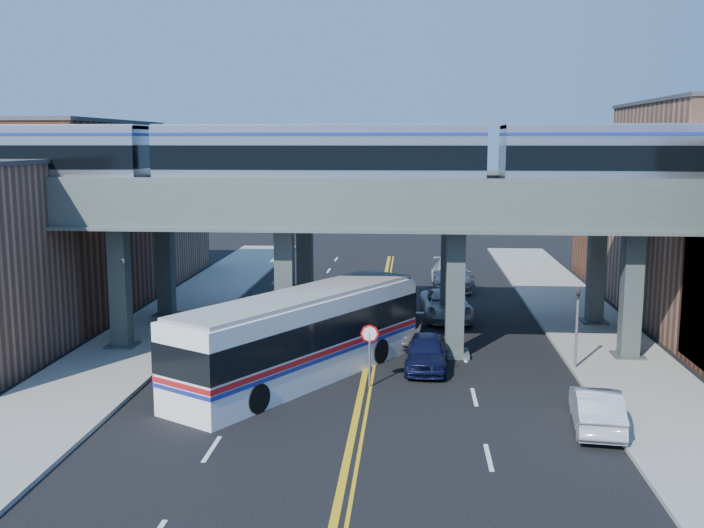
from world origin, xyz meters
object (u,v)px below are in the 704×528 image
(transit_bus, at_px, (302,337))
(car_lane_b, at_px, (408,329))
(car_lane_a, at_px, (427,352))
(car_lane_c, at_px, (446,305))
(transit_train, at_px, (320,158))
(car_parked_curb, at_px, (597,408))
(car_lane_d, at_px, (451,275))
(traffic_signal, at_px, (577,320))
(stop_sign, at_px, (370,345))

(transit_bus, height_order, car_lane_b, transit_bus)
(car_lane_a, xyz_separation_m, car_lane_c, (1.26, 10.08, 0.03))
(transit_train, xyz_separation_m, car_parked_curb, (10.80, -9.11, -8.50))
(transit_train, height_order, car_lane_a, transit_train)
(car_lane_c, distance_m, car_parked_curb, 17.56)
(car_lane_a, height_order, car_lane_c, car_lane_c)
(car_lane_c, bearing_deg, transit_train, -132.09)
(car_lane_c, xyz_separation_m, car_lane_d, (0.72, 9.45, 0.12))
(car_lane_b, relative_size, car_parked_curb, 0.99)
(transit_train, distance_m, traffic_signal, 13.58)
(stop_sign, xyz_separation_m, traffic_signal, (8.90, 3.00, 0.54))
(traffic_signal, xyz_separation_m, car_lane_c, (-5.26, 9.85, -1.50))
(stop_sign, bearing_deg, car_lane_a, 49.38)
(traffic_signal, relative_size, car_parked_curb, 0.92)
(traffic_signal, bearing_deg, transit_train, 170.13)
(transit_bus, bearing_deg, car_lane_a, -40.24)
(transit_bus, relative_size, car_lane_b, 3.02)
(stop_sign, relative_size, car_lane_a, 0.58)
(transit_bus, relative_size, car_lane_c, 2.30)
(car_lane_a, bearing_deg, car_lane_c, 85.67)
(stop_sign, relative_size, car_lane_b, 0.60)
(transit_train, distance_m, car_lane_b, 9.72)
(car_parked_curb, bearing_deg, traffic_signal, -89.17)
(traffic_signal, bearing_deg, car_parked_curb, -95.63)
(stop_sign, height_order, transit_bus, transit_bus)
(car_lane_a, height_order, car_lane_b, car_lane_a)
(traffic_signal, distance_m, car_lane_a, 6.70)
(transit_train, relative_size, car_lane_b, 10.59)
(car_lane_a, relative_size, car_parked_curb, 1.02)
(transit_train, distance_m, stop_sign, 9.37)
(transit_train, relative_size, car_lane_c, 8.09)
(transit_bus, xyz_separation_m, car_lane_b, (4.42, 6.27, -1.08))
(stop_sign, relative_size, car_parked_curb, 0.59)
(car_lane_d, bearing_deg, car_lane_c, -95.77)
(stop_sign, height_order, car_lane_d, stop_sign)
(transit_bus, xyz_separation_m, car_lane_c, (6.56, 11.86, -1.01))
(stop_sign, bearing_deg, car_parked_curb, -26.60)
(stop_sign, distance_m, traffic_signal, 9.41)
(transit_bus, distance_m, car_lane_d, 22.54)
(transit_train, bearing_deg, car_lane_c, 51.54)
(stop_sign, height_order, car_lane_a, stop_sign)
(traffic_signal, xyz_separation_m, car_lane_b, (-7.40, 4.26, -1.58))
(car_lane_b, height_order, car_lane_d, car_lane_d)
(traffic_signal, xyz_separation_m, car_lane_d, (-4.54, 19.30, -1.38))
(transit_train, height_order, car_lane_b, transit_train)
(transit_train, distance_m, car_lane_d, 20.42)
(transit_bus, height_order, car_lane_c, transit_bus)
(car_lane_b, bearing_deg, traffic_signal, -23.72)
(traffic_signal, distance_m, transit_bus, 12.00)
(traffic_signal, relative_size, car_lane_d, 0.65)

